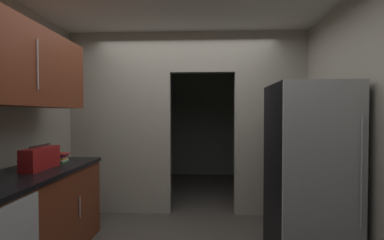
# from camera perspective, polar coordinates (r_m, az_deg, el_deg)

# --- Properties ---
(kitchen_overhead_slab) EXTENTS (3.80, 6.70, 0.06)m
(kitchen_overhead_slab) POSITION_cam_1_polar(r_m,az_deg,el_deg) (3.06, -2.48, 24.43)
(kitchen_overhead_slab) COLOR silver
(kitchen_partition) EXTENTS (3.40, 0.12, 2.61)m
(kitchen_partition) POSITION_cam_1_polar(r_m,az_deg,el_deg) (3.76, -2.11, 0.44)
(kitchen_partition) COLOR #ADA899
(kitchen_partition) RESTS_ON ground
(adjoining_room_shell) EXTENTS (3.40, 2.50, 2.61)m
(adjoining_room_shell) POSITION_cam_1_polar(r_m,az_deg,el_deg) (5.49, 0.02, -0.11)
(adjoining_room_shell) COLOR gray
(adjoining_room_shell) RESTS_ON ground
(refrigerator) EXTENTS (0.71, 0.75, 1.74)m
(refrigerator) POSITION_cam_1_polar(r_m,az_deg,el_deg) (2.86, 24.18, -10.32)
(refrigerator) COLOR black
(refrigerator) RESTS_ON ground
(lower_cabinet_run) EXTENTS (0.68, 1.92, 0.91)m
(lower_cabinet_run) POSITION_cam_1_polar(r_m,az_deg,el_deg) (2.87, -33.68, -18.96)
(lower_cabinet_run) COLOR maroon
(lower_cabinet_run) RESTS_ON ground
(upper_cabinet_counterside) EXTENTS (0.36, 1.72, 0.72)m
(upper_cabinet_counterside) POSITION_cam_1_polar(r_m,az_deg,el_deg) (2.73, -34.05, 10.13)
(upper_cabinet_counterside) COLOR maroon
(boombox) EXTENTS (0.16, 0.43, 0.24)m
(boombox) POSITION_cam_1_polar(r_m,az_deg,el_deg) (2.92, -30.44, -7.27)
(boombox) COLOR maroon
(boombox) RESTS_ON lower_cabinet_run
(book_stack) EXTENTS (0.14, 0.15, 0.10)m
(book_stack) POSITION_cam_1_polar(r_m,az_deg,el_deg) (3.24, -26.94, -7.41)
(book_stack) COLOR #388C47
(book_stack) RESTS_ON lower_cabinet_run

